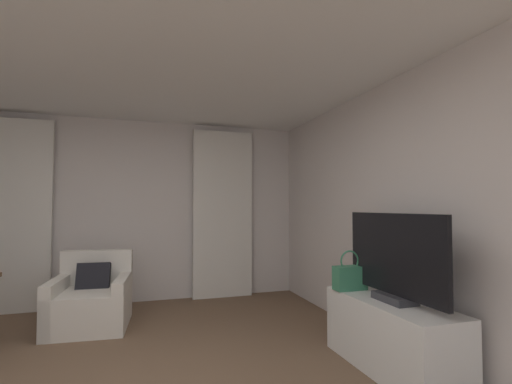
{
  "coord_description": "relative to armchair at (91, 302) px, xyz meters",
  "views": [
    {
      "loc": [
        0.17,
        -2.51,
        1.36
      ],
      "look_at": [
        1.39,
        1.3,
        1.52
      ],
      "focal_mm": 25.57,
      "sensor_mm": 36.0,
      "label": 1
    }
  ],
  "objects": [
    {
      "name": "tv_flatscreen",
      "position": [
        2.51,
        -2.01,
        0.65
      ],
      "size": [
        0.2,
        1.15,
        0.72
      ],
      "color": "#333338",
      "rests_on": "tv_console"
    },
    {
      "name": "handbag_primary",
      "position": [
        2.4,
        -1.52,
        0.42
      ],
      "size": [
        0.3,
        0.14,
        0.37
      ],
      "color": "#387F5B",
      "rests_on": "tv_console"
    },
    {
      "name": "armchair",
      "position": [
        0.0,
        0.0,
        0.0
      ],
      "size": [
        0.87,
        0.91,
        0.82
      ],
      "color": "silver",
      "rests_on": "ground"
    },
    {
      "name": "wall_window",
      "position": [
        0.34,
        1.0,
        1.02
      ],
      "size": [
        5.12,
        0.06,
        2.6
      ],
      "color": "silver",
      "rests_on": "ground"
    },
    {
      "name": "tv_console",
      "position": [
        2.51,
        -1.96,
        0.01
      ],
      "size": [
        0.49,
        1.27,
        0.58
      ],
      "color": "white",
      "rests_on": "ground"
    },
    {
      "name": "wall_right",
      "position": [
        2.87,
        -2.03,
        1.02
      ],
      "size": [
        0.06,
        6.12,
        2.6
      ],
      "color": "silver",
      "rests_on": "ground"
    },
    {
      "name": "curtain_left_panel",
      "position": [
        -1.04,
        0.87,
        0.97
      ],
      "size": [
        0.9,
        0.06,
        2.5
      ],
      "color": "silver",
      "rests_on": "ground"
    },
    {
      "name": "ceiling",
      "position": [
        0.34,
        -2.03,
        2.35
      ],
      "size": [
        5.12,
        6.12,
        0.06
      ],
      "primitive_type": "cube",
      "color": "white",
      "rests_on": "wall_left"
    },
    {
      "name": "curtain_right_panel",
      "position": [
        1.71,
        0.87,
        0.97
      ],
      "size": [
        0.9,
        0.06,
        2.5
      ],
      "color": "silver",
      "rests_on": "ground"
    }
  ]
}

